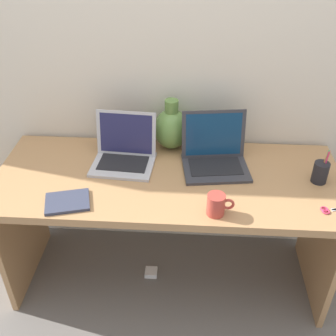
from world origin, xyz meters
TOP-DOWN VIEW (x-y plane):
  - ground_plane at (0.00, 0.00)m, footprint 6.00×6.00m
  - back_wall at (0.00, 0.38)m, footprint 4.40×0.04m
  - desk at (0.00, 0.00)m, footprint 1.69×0.68m
  - laptop_left at (-0.23, 0.12)m, footprint 0.32×0.27m
  - laptop_right at (0.22, 0.13)m, footprint 0.35×0.30m
  - green_vase at (0.00, 0.28)m, footprint 0.19×0.19m
  - notebook_stack at (-0.43, -0.23)m, footprint 0.22×0.19m
  - coffee_mug at (0.22, -0.26)m, footprint 0.12×0.08m
  - pen_cup at (0.72, 0.01)m, footprint 0.07×0.07m
  - scissors at (0.73, -0.20)m, footprint 0.15×0.07m
  - power_brick at (-0.10, 0.01)m, footprint 0.07×0.07m

SIDE VIEW (x-z plane):
  - ground_plane at x=0.00m, z-range 0.00..0.00m
  - power_brick at x=-0.10m, z-range 0.00..0.03m
  - desk at x=0.00m, z-range 0.22..0.95m
  - scissors at x=0.73m, z-range 0.73..0.73m
  - notebook_stack at x=-0.43m, z-range 0.73..0.74m
  - coffee_mug at x=0.22m, z-range 0.73..0.82m
  - pen_cup at x=0.72m, z-range 0.69..0.87m
  - laptop_left at x=-0.23m, z-range 0.67..0.91m
  - laptop_right at x=0.22m, z-range 0.66..0.93m
  - green_vase at x=0.00m, z-range 0.70..0.98m
  - back_wall at x=0.00m, z-range 0.00..2.40m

